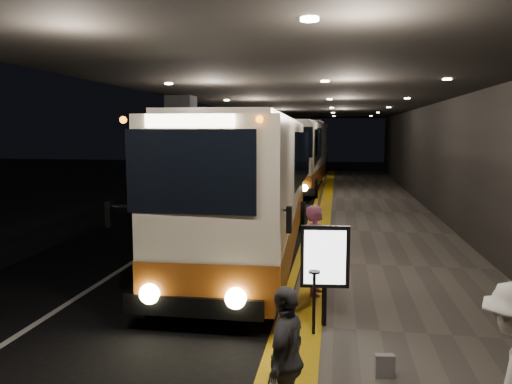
% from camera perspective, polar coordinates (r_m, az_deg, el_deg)
% --- Properties ---
extents(ground, '(90.00, 90.00, 0.00)m').
position_cam_1_polar(ground, '(11.94, -7.21, -9.20)').
color(ground, black).
extents(lane_line_white, '(0.12, 50.00, 0.01)m').
position_cam_1_polar(lane_line_white, '(17.11, -8.26, -4.29)').
color(lane_line_white, silver).
rests_on(lane_line_white, ground).
extents(kerb_stripe_yellow, '(0.18, 50.00, 0.01)m').
position_cam_1_polar(kerb_stripe_yellow, '(16.36, 5.79, -4.77)').
color(kerb_stripe_yellow, gold).
rests_on(kerb_stripe_yellow, ground).
extents(sidewalk, '(4.50, 50.00, 0.15)m').
position_cam_1_polar(sidewalk, '(16.38, 14.23, -4.68)').
color(sidewalk, '#514C44').
rests_on(sidewalk, ground).
extents(tactile_strip, '(0.50, 50.00, 0.01)m').
position_cam_1_polar(tactile_strip, '(16.31, 7.56, -4.29)').
color(tactile_strip, gold).
rests_on(tactile_strip, sidewalk).
extents(terminal_wall, '(0.10, 50.00, 6.00)m').
position_cam_1_polar(terminal_wall, '(16.42, 22.41, 5.33)').
color(terminal_wall, black).
rests_on(terminal_wall, ground).
extents(support_columns, '(0.80, 24.80, 4.40)m').
position_cam_1_polar(support_columns, '(15.78, -8.45, 2.82)').
color(support_columns, black).
rests_on(support_columns, ground).
extents(canopy, '(9.00, 50.00, 0.40)m').
position_cam_1_polar(canopy, '(16.07, 6.54, 11.49)').
color(canopy, black).
rests_on(canopy, support_columns).
extents(coach_main, '(2.79, 11.56, 3.58)m').
position_cam_1_polar(coach_main, '(13.35, -0.45, 0.09)').
color(coach_main, beige).
rests_on(coach_main, ground).
extents(coach_second, '(2.89, 12.10, 3.78)m').
position_cam_1_polar(coach_second, '(28.85, 4.88, 3.91)').
color(coach_second, beige).
rests_on(coach_second, ground).
extents(coach_third, '(2.77, 12.94, 4.07)m').
position_cam_1_polar(coach_third, '(42.86, 6.19, 5.04)').
color(coach_third, beige).
rests_on(coach_third, ground).
extents(passenger_boarding, '(0.47, 0.67, 1.75)m').
position_cam_1_polar(passenger_boarding, '(9.75, 6.89, -6.63)').
color(passenger_boarding, '#AA4F78').
rests_on(passenger_boarding, sidewalk).
extents(passenger_waiting_grey, '(0.63, 0.99, 1.56)m').
position_cam_1_polar(passenger_waiting_grey, '(5.55, 3.48, -18.39)').
color(passenger_waiting_grey, '#4E4E53').
rests_on(passenger_waiting_grey, sidewalk).
extents(bag_polka, '(0.26, 0.15, 0.30)m').
position_cam_1_polar(bag_polka, '(6.99, 14.47, -18.71)').
color(bag_polka, black).
rests_on(bag_polka, sidewalk).
extents(info_sign, '(0.79, 0.19, 1.66)m').
position_cam_1_polar(info_sign, '(8.17, 7.88, -7.57)').
color(info_sign, black).
rests_on(info_sign, sidewalk).
extents(stanchion_post, '(0.05, 0.05, 1.00)m').
position_cam_1_polar(stanchion_post, '(7.97, 6.64, -12.54)').
color(stanchion_post, black).
rests_on(stanchion_post, sidewalk).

